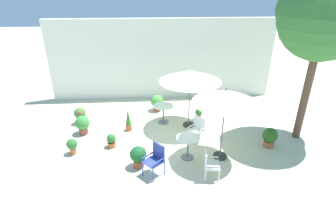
{
  "coord_description": "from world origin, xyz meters",
  "views": [
    {
      "loc": [
        -0.57,
        -8.37,
        5.08
      ],
      "look_at": [
        0.0,
        0.02,
        1.05
      ],
      "focal_mm": 28.35,
      "sensor_mm": 36.0,
      "label": 1
    }
  ],
  "objects_px": {
    "potted_plant_0": "(128,121)",
    "potted_plant_2": "(157,102)",
    "patio_chair_2": "(197,128)",
    "potted_plant_3": "(83,124)",
    "potted_plant_5": "(138,156)",
    "cafe_table_0": "(163,111)",
    "patio_chair_1": "(210,163)",
    "patio_umbrella_1": "(190,76)",
    "cafe_table_1": "(188,144)",
    "potted_plant_6": "(111,140)",
    "potted_plant_8": "(80,115)",
    "patio_chair_0": "(155,158)",
    "potted_plant_7": "(199,113)",
    "potted_plant_1": "(270,137)",
    "potted_plant_4": "(72,145)",
    "shade_tree": "(326,15)",
    "patio_umbrella_0": "(226,97)"
  },
  "relations": [
    {
      "from": "patio_chair_0",
      "to": "potted_plant_8",
      "type": "bearing_deg",
      "value": 130.97
    },
    {
      "from": "patio_umbrella_1",
      "to": "potted_plant_5",
      "type": "height_order",
      "value": "patio_umbrella_1"
    },
    {
      "from": "shade_tree",
      "to": "potted_plant_7",
      "type": "distance_m",
      "value": 5.49
    },
    {
      "from": "shade_tree",
      "to": "potted_plant_1",
      "type": "relative_size",
      "value": 8.02
    },
    {
      "from": "potted_plant_0",
      "to": "potted_plant_2",
      "type": "xyz_separation_m",
      "value": [
        1.15,
        1.73,
        -0.02
      ]
    },
    {
      "from": "potted_plant_4",
      "to": "potted_plant_1",
      "type": "bearing_deg",
      "value": 0.02
    },
    {
      "from": "cafe_table_0",
      "to": "potted_plant_4",
      "type": "height_order",
      "value": "cafe_table_0"
    },
    {
      "from": "patio_chair_0",
      "to": "potted_plant_3",
      "type": "bearing_deg",
      "value": 136.15
    },
    {
      "from": "potted_plant_6",
      "to": "potted_plant_8",
      "type": "xyz_separation_m",
      "value": [
        -1.46,
        1.83,
        0.13
      ]
    },
    {
      "from": "patio_chair_2",
      "to": "potted_plant_3",
      "type": "relative_size",
      "value": 1.29
    },
    {
      "from": "potted_plant_1",
      "to": "potted_plant_8",
      "type": "height_order",
      "value": "potted_plant_1"
    },
    {
      "from": "patio_chair_1",
      "to": "potted_plant_6",
      "type": "height_order",
      "value": "patio_chair_1"
    },
    {
      "from": "cafe_table_0",
      "to": "potted_plant_8",
      "type": "distance_m",
      "value": 3.34
    },
    {
      "from": "patio_umbrella_0",
      "to": "potted_plant_1",
      "type": "distance_m",
      "value": 2.59
    },
    {
      "from": "patio_umbrella_1",
      "to": "patio_chair_0",
      "type": "xyz_separation_m",
      "value": [
        -1.38,
        -2.9,
        -1.51
      ]
    },
    {
      "from": "potted_plant_0",
      "to": "potted_plant_8",
      "type": "bearing_deg",
      "value": 160.54
    },
    {
      "from": "potted_plant_3",
      "to": "potted_plant_7",
      "type": "height_order",
      "value": "potted_plant_3"
    },
    {
      "from": "potted_plant_6",
      "to": "potted_plant_2",
      "type": "bearing_deg",
      "value": 59.85
    },
    {
      "from": "potted_plant_0",
      "to": "potted_plant_2",
      "type": "relative_size",
      "value": 1.21
    },
    {
      "from": "cafe_table_1",
      "to": "patio_chair_0",
      "type": "bearing_deg",
      "value": -144.36
    },
    {
      "from": "potted_plant_3",
      "to": "potted_plant_4",
      "type": "height_order",
      "value": "potted_plant_3"
    },
    {
      "from": "potted_plant_3",
      "to": "potted_plant_5",
      "type": "relative_size",
      "value": 1.02
    },
    {
      "from": "cafe_table_0",
      "to": "potted_plant_2",
      "type": "bearing_deg",
      "value": 100.3
    },
    {
      "from": "patio_chair_1",
      "to": "potted_plant_2",
      "type": "height_order",
      "value": "patio_chair_1"
    },
    {
      "from": "shade_tree",
      "to": "patio_chair_1",
      "type": "height_order",
      "value": "shade_tree"
    },
    {
      "from": "potted_plant_3",
      "to": "cafe_table_0",
      "type": "bearing_deg",
      "value": 12.59
    },
    {
      "from": "patio_chair_1",
      "to": "patio_umbrella_1",
      "type": "bearing_deg",
      "value": 92.85
    },
    {
      "from": "potted_plant_5",
      "to": "cafe_table_1",
      "type": "bearing_deg",
      "value": 13.47
    },
    {
      "from": "cafe_table_0",
      "to": "potted_plant_7",
      "type": "relative_size",
      "value": 1.66
    },
    {
      "from": "potted_plant_0",
      "to": "potted_plant_8",
      "type": "height_order",
      "value": "potted_plant_0"
    },
    {
      "from": "potted_plant_7",
      "to": "potted_plant_0",
      "type": "bearing_deg",
      "value": -165.02
    },
    {
      "from": "patio_umbrella_0",
      "to": "potted_plant_5",
      "type": "xyz_separation_m",
      "value": [
        -2.63,
        -0.32,
        -1.73
      ]
    },
    {
      "from": "patio_chair_2",
      "to": "potted_plant_2",
      "type": "distance_m",
      "value": 2.98
    },
    {
      "from": "patio_chair_0",
      "to": "potted_plant_5",
      "type": "distance_m",
      "value": 0.66
    },
    {
      "from": "patio_chair_2",
      "to": "potted_plant_5",
      "type": "distance_m",
      "value": 2.47
    },
    {
      "from": "potted_plant_7",
      "to": "potted_plant_5",
      "type": "bearing_deg",
      "value": -127.89
    },
    {
      "from": "potted_plant_2",
      "to": "potted_plant_7",
      "type": "distance_m",
      "value": 1.97
    },
    {
      "from": "patio_chair_2",
      "to": "potted_plant_3",
      "type": "height_order",
      "value": "patio_chair_2"
    },
    {
      "from": "cafe_table_0",
      "to": "potted_plant_4",
      "type": "bearing_deg",
      "value": -147.0
    },
    {
      "from": "potted_plant_7",
      "to": "patio_umbrella_1",
      "type": "bearing_deg",
      "value": -132.15
    },
    {
      "from": "patio_chair_2",
      "to": "potted_plant_4",
      "type": "xyz_separation_m",
      "value": [
        -4.25,
        -0.55,
        -0.2
      ]
    },
    {
      "from": "potted_plant_2",
      "to": "shade_tree",
      "type": "bearing_deg",
      "value": -26.94
    },
    {
      "from": "potted_plant_0",
      "to": "potted_plant_1",
      "type": "distance_m",
      "value": 5.14
    },
    {
      "from": "potted_plant_0",
      "to": "potted_plant_4",
      "type": "bearing_deg",
      "value": -139.89
    },
    {
      "from": "patio_chair_2",
      "to": "potted_plant_3",
      "type": "bearing_deg",
      "value": 169.33
    },
    {
      "from": "potted_plant_1",
      "to": "potted_plant_4",
      "type": "bearing_deg",
      "value": -179.98
    },
    {
      "from": "patio_umbrella_0",
      "to": "patio_umbrella_1",
      "type": "distance_m",
      "value": 2.32
    },
    {
      "from": "patio_chair_0",
      "to": "patio_chair_2",
      "type": "xyz_separation_m",
      "value": [
        1.53,
        1.77,
        -0.04
      ]
    },
    {
      "from": "patio_umbrella_0",
      "to": "potted_plant_8",
      "type": "distance_m",
      "value": 5.98
    },
    {
      "from": "cafe_table_1",
      "to": "potted_plant_5",
      "type": "xyz_separation_m",
      "value": [
        -1.57,
        -0.37,
        -0.13
      ]
    }
  ]
}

